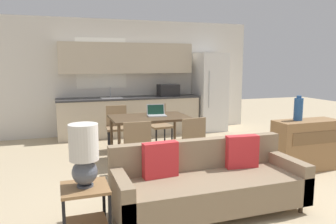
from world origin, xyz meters
TOP-DOWN VIEW (x-y plane):
  - ground_plane at (0.00, 0.00)m, footprint 20.00×20.00m
  - wall_back at (-0.01, 4.63)m, footprint 6.40×0.07m
  - kitchen_counter at (0.02, 4.33)m, footprint 3.30×0.65m
  - refrigerator at (2.04, 4.22)m, footprint 0.69×0.76m
  - dining_table at (-0.10, 2.20)m, footprint 1.34×0.88m
  - couch at (-0.02, 0.06)m, footprint 2.18×0.80m
  - side_table at (-1.40, -0.04)m, footprint 0.46×0.46m
  - table_lamp at (-1.39, -0.04)m, footprint 0.28×0.28m
  - credenza at (2.09, 0.88)m, footprint 1.06×0.41m
  - vase at (1.95, 0.92)m, footprint 0.14×0.14m
  - dining_chair_near_left at (-0.54, 1.40)m, footprint 0.45×0.45m
  - dining_chair_far_left at (-0.53, 3.03)m, footprint 0.45×0.45m
  - dining_chair_far_right at (0.32, 2.98)m, footprint 0.47×0.47m
  - dining_chair_near_right at (0.33, 1.42)m, footprint 0.46×0.46m
  - laptop at (0.03, 2.25)m, footprint 0.35×0.29m

SIDE VIEW (x-z plane):
  - ground_plane at x=0.00m, z-range 0.00..0.00m
  - couch at x=-0.02m, z-range -0.09..0.74m
  - side_table at x=-1.40m, z-range 0.09..0.59m
  - credenza at x=2.09m, z-range 0.00..0.81m
  - dining_chair_near_left at x=-0.54m, z-range 0.06..0.93m
  - dining_chair_far_left at x=-0.53m, z-range 0.06..0.93m
  - dining_chair_far_right at x=0.32m, z-range 0.06..0.93m
  - dining_chair_near_right at x=0.33m, z-range 0.06..0.93m
  - dining_table at x=-0.10m, z-range 0.31..1.09m
  - laptop at x=0.03m, z-range 0.72..0.92m
  - table_lamp at x=-1.39m, z-range 0.53..1.15m
  - kitchen_counter at x=0.02m, z-range -0.23..1.92m
  - refrigerator at x=2.04m, z-range 0.00..1.93m
  - vase at x=1.95m, z-range 0.79..1.18m
  - wall_back at x=-0.01m, z-range 0.01..2.71m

